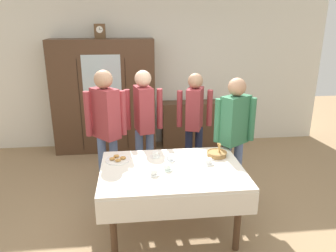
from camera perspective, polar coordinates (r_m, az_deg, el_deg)
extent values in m
plane|color=#997A56|center=(4.12, 0.31, -15.95)|extent=(12.00, 12.00, 0.00)
cube|color=silver|center=(6.12, -2.53, 9.19)|extent=(6.40, 0.10, 2.70)
cylinder|color=#4C3321|center=(3.41, -9.51, -16.89)|extent=(0.07, 0.07, 0.75)
cylinder|color=#4C3321|center=(3.55, 12.04, -15.47)|extent=(0.07, 0.07, 0.75)
cylinder|color=#4C3321|center=(4.09, -8.96, -10.37)|extent=(0.07, 0.07, 0.75)
cylinder|color=#4C3321|center=(4.21, 8.67, -9.48)|extent=(0.07, 0.07, 0.75)
cube|color=silver|center=(3.57, 0.71, -7.60)|extent=(1.54, 1.09, 0.03)
cube|color=silver|center=(3.16, 1.92, -14.09)|extent=(1.54, 0.01, 0.24)
cube|color=#4C3321|center=(5.91, -11.05, 5.02)|extent=(1.77, 0.45, 1.99)
cube|color=silver|center=(5.61, -11.48, 8.43)|extent=(0.64, 0.01, 0.72)
cube|color=black|center=(5.76, -15.03, 3.36)|extent=(0.01, 0.01, 1.59)
cube|color=black|center=(5.69, -7.25, 3.67)|extent=(0.01, 0.01, 1.59)
cube|color=brown|center=(5.76, -11.77, 15.85)|extent=(0.18, 0.10, 0.24)
cylinder|color=white|center=(5.71, -11.84, 16.12)|extent=(0.11, 0.01, 0.11)
cube|color=black|center=(5.70, -11.86, 16.27)|extent=(0.00, 0.00, 0.04)
cube|color=black|center=(5.70, -11.64, 16.13)|extent=(0.05, 0.00, 0.00)
cube|color=#4C3321|center=(6.19, 4.38, 0.41)|extent=(1.16, 0.35, 0.84)
cube|color=#3D754C|center=(6.08, 4.48, 4.27)|extent=(0.16, 0.21, 0.02)
cube|color=#3D754C|center=(6.07, 4.49, 4.47)|extent=(0.12, 0.22, 0.02)
cube|color=#99332D|center=(6.06, 4.49, 4.69)|extent=(0.18, 0.21, 0.02)
cube|color=#664C7A|center=(6.06, 4.50, 4.96)|extent=(0.14, 0.17, 0.03)
cylinder|color=silver|center=(3.53, -0.16, -7.56)|extent=(0.13, 0.13, 0.01)
cylinder|color=silver|center=(3.52, -0.16, -7.10)|extent=(0.08, 0.08, 0.05)
torus|color=silver|center=(3.52, 0.46, -7.03)|extent=(0.04, 0.01, 0.04)
cylinder|color=white|center=(3.85, -2.24, -5.30)|extent=(0.13, 0.13, 0.01)
cylinder|color=white|center=(3.83, -2.24, -4.87)|extent=(0.08, 0.08, 0.05)
torus|color=white|center=(3.83, -1.68, -4.81)|extent=(0.04, 0.01, 0.04)
cylinder|color=#47230F|center=(3.82, -2.25, -4.57)|extent=(0.06, 0.06, 0.01)
cylinder|color=white|center=(3.75, 0.28, -5.94)|extent=(0.13, 0.13, 0.01)
cylinder|color=white|center=(3.74, 0.28, -5.50)|extent=(0.08, 0.08, 0.05)
torus|color=white|center=(3.74, 0.86, -5.43)|extent=(0.04, 0.01, 0.04)
cylinder|color=#47230F|center=(3.73, 0.28, -5.20)|extent=(0.06, 0.06, 0.01)
cylinder|color=white|center=(3.43, -2.51, -8.40)|extent=(0.13, 0.13, 0.01)
cylinder|color=white|center=(3.41, -2.52, -7.93)|extent=(0.08, 0.08, 0.05)
torus|color=white|center=(3.42, -1.87, -7.86)|extent=(0.04, 0.01, 0.04)
cylinder|color=white|center=(3.69, 7.04, -6.49)|extent=(0.13, 0.13, 0.01)
cylinder|color=white|center=(3.68, 7.06, -6.05)|extent=(0.08, 0.08, 0.05)
torus|color=white|center=(3.69, 7.64, -5.97)|extent=(0.04, 0.01, 0.04)
cylinder|color=#47230F|center=(3.67, 7.07, -5.74)|extent=(0.06, 0.06, 0.01)
cylinder|color=#9E7542|center=(3.89, 8.48, -4.89)|extent=(0.22, 0.22, 0.05)
torus|color=#9E7542|center=(3.88, 8.50, -4.55)|extent=(0.24, 0.24, 0.02)
cylinder|color=tan|center=(3.85, 8.96, -3.92)|extent=(0.02, 0.04, 0.12)
cylinder|color=tan|center=(3.87, 8.96, -3.84)|extent=(0.02, 0.04, 0.12)
cylinder|color=tan|center=(3.88, 8.86, -3.76)|extent=(0.04, 0.02, 0.12)
cylinder|color=white|center=(3.79, -8.75, -5.87)|extent=(0.28, 0.28, 0.01)
ellipsoid|color=#BC7F3D|center=(3.77, -7.85, -5.52)|extent=(0.07, 0.05, 0.04)
ellipsoid|color=#BC7F3D|center=(3.83, -8.99, -5.20)|extent=(0.07, 0.05, 0.04)
ellipsoid|color=#BC7F3D|center=(3.77, -9.67, -5.64)|extent=(0.07, 0.05, 0.04)
ellipsoid|color=#BC7F3D|center=(3.72, -8.70, -5.91)|extent=(0.07, 0.05, 0.04)
cube|color=silver|center=(3.86, -5.28, -5.28)|extent=(0.10, 0.01, 0.00)
ellipsoid|color=silver|center=(3.86, -4.46, -5.23)|extent=(0.03, 0.02, 0.01)
cube|color=silver|center=(3.92, 0.83, -4.87)|extent=(0.10, 0.01, 0.00)
ellipsoid|color=silver|center=(3.92, 1.63, -4.81)|extent=(0.03, 0.02, 0.01)
cylinder|color=slate|center=(4.73, -4.96, -5.58)|extent=(0.11, 0.11, 0.83)
cylinder|color=slate|center=(4.73, -3.14, -5.51)|extent=(0.11, 0.11, 0.83)
cube|color=#933338|center=(4.48, -4.26, 2.92)|extent=(0.27, 0.39, 0.62)
sphere|color=#DBB293|center=(4.39, -4.39, 8.23)|extent=(0.22, 0.22, 0.22)
cylinder|color=#933338|center=(4.48, -7.07, 2.83)|extent=(0.08, 0.08, 0.56)
cylinder|color=#933338|center=(4.50, -1.45, 3.01)|extent=(0.08, 0.08, 0.56)
cylinder|color=slate|center=(4.48, -11.23, -7.10)|extent=(0.11, 0.11, 0.85)
cylinder|color=slate|center=(4.47, -9.30, -7.05)|extent=(0.11, 0.11, 0.85)
cube|color=#933338|center=(4.21, -10.84, 2.15)|extent=(0.39, 0.40, 0.64)
sphere|color=tan|center=(4.11, -11.21, 7.99)|extent=(0.23, 0.23, 0.23)
cylinder|color=#933338|center=(4.23, -13.81, 2.03)|extent=(0.08, 0.08, 0.58)
cylinder|color=#933338|center=(4.20, -7.85, 2.26)|extent=(0.08, 0.08, 0.58)
cylinder|color=slate|center=(4.38, 10.03, -7.92)|extent=(0.11, 0.11, 0.81)
cylinder|color=slate|center=(4.42, 11.91, -7.78)|extent=(0.11, 0.11, 0.81)
cube|color=#33704C|center=(4.14, 11.57, 1.04)|extent=(0.41, 0.37, 0.61)
sphere|color=tan|center=(4.04, 11.94, 6.67)|extent=(0.22, 0.22, 0.22)
cylinder|color=#33704C|center=(4.08, 8.62, 0.94)|extent=(0.08, 0.08, 0.55)
cylinder|color=#33704C|center=(4.21, 14.42, 1.12)|extent=(0.08, 0.08, 0.55)
cylinder|color=#191E38|center=(4.95, 3.61, -4.66)|extent=(0.11, 0.11, 0.79)
cylinder|color=#191E38|center=(4.97, 5.32, -4.57)|extent=(0.11, 0.11, 0.79)
cube|color=#933338|center=(4.74, 4.67, 3.07)|extent=(0.31, 0.41, 0.59)
sphere|color=tan|center=(4.65, 4.80, 7.85)|extent=(0.21, 0.21, 0.21)
cylinder|color=#933338|center=(4.70, 2.03, 3.00)|extent=(0.08, 0.08, 0.53)
cylinder|color=#933338|center=(4.78, 7.26, 3.13)|extent=(0.08, 0.08, 0.53)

